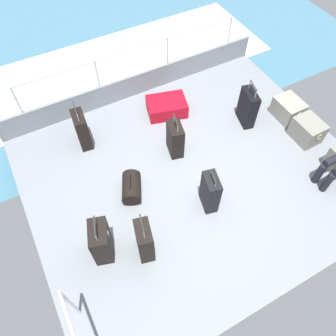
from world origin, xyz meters
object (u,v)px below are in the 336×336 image
at_px(suitcase_0, 101,242).
at_px(suitcase_6, 175,139).
at_px(suitcase_1, 82,130).
at_px(paper_cup, 98,226).
at_px(cargo_crate_0, 288,109).
at_px(suitcase_3, 248,108).
at_px(suitcase_4, 144,241).
at_px(suitcase_5, 210,192).
at_px(duffel_bag, 131,187).
at_px(cargo_crate_1, 307,130).
at_px(suitcase_2, 167,107).

relative_size(suitcase_0, suitcase_6, 1.07).
distance_m(suitcase_1, paper_cup, 1.69).
bearing_deg(cargo_crate_0, suitcase_3, -109.05).
bearing_deg(suitcase_3, paper_cup, -76.99).
bearing_deg(paper_cup, suitcase_0, -6.89).
relative_size(suitcase_4, paper_cup, 8.74).
bearing_deg(suitcase_4, suitcase_5, 100.75).
distance_m(suitcase_4, suitcase_6, 1.83).
relative_size(duffel_bag, paper_cup, 5.62).
xyz_separation_m(cargo_crate_1, suitcase_3, (-0.83, -0.69, 0.14)).
xyz_separation_m(suitcase_0, suitcase_3, (-1.11, 3.19, 0.01)).
height_order(suitcase_0, suitcase_2, suitcase_0).
relative_size(suitcase_1, suitcase_5, 1.14).
distance_m(cargo_crate_0, suitcase_4, 3.62).
distance_m(cargo_crate_1, suitcase_4, 3.42).
xyz_separation_m(cargo_crate_0, suitcase_1, (-1.15, -3.50, 0.15)).
bearing_deg(suitcase_3, suitcase_5, -52.83).
bearing_deg(suitcase_2, cargo_crate_0, 59.09).
bearing_deg(suitcase_5, suitcase_3, 127.17).
bearing_deg(duffel_bag, suitcase_4, -13.54).
bearing_deg(duffel_bag, suitcase_2, 134.71).
relative_size(suitcase_1, suitcase_3, 1.03).
bearing_deg(suitcase_5, suitcase_4, -79.25).
bearing_deg(suitcase_0, paper_cup, 173.11).
bearing_deg(suitcase_4, cargo_crate_1, 99.07).
xyz_separation_m(suitcase_4, paper_cup, (-0.64, -0.46, -0.28)).
distance_m(suitcase_5, paper_cup, 1.71).
relative_size(cargo_crate_0, suitcase_4, 0.62).
xyz_separation_m(suitcase_3, suitcase_5, (1.15, -1.51, -0.01)).
relative_size(suitcase_3, suitcase_4, 0.96).
distance_m(suitcase_2, duffel_bag, 1.84).
xyz_separation_m(suitcase_0, suitcase_5, (0.04, 1.68, 0.00)).
relative_size(suitcase_2, suitcase_6, 1.05).
distance_m(suitcase_2, paper_cup, 2.57).
relative_size(cargo_crate_0, suitcase_0, 0.65).
xyz_separation_m(cargo_crate_0, suitcase_0, (0.85, -3.95, 0.15)).
relative_size(cargo_crate_1, paper_cup, 5.26).
distance_m(suitcase_2, suitcase_5, 2.07).
bearing_deg(suitcase_3, suitcase_0, -70.86).
distance_m(cargo_crate_1, suitcase_1, 3.84).
height_order(suitcase_1, suitcase_6, suitcase_1).
height_order(cargo_crate_1, suitcase_6, suitcase_6).
height_order(cargo_crate_1, paper_cup, cargo_crate_1).
xyz_separation_m(suitcase_2, paper_cup, (1.60, -2.00, -0.09)).
bearing_deg(duffel_bag, suitcase_0, -46.95).
xyz_separation_m(suitcase_5, suitcase_6, (-1.14, 0.05, -0.02)).
distance_m(suitcase_1, suitcase_6, 1.57).
xyz_separation_m(suitcase_1, duffel_bag, (1.31, 0.29, -0.18)).
bearing_deg(suitcase_5, suitcase_6, 177.40).
height_order(suitcase_0, suitcase_5, suitcase_0).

